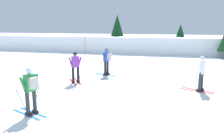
{
  "coord_description": "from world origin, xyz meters",
  "views": [
    {
      "loc": [
        2.35,
        -8.58,
        3.18
      ],
      "look_at": [
        -0.6,
        3.32,
        0.9
      ],
      "focal_mm": 37.1,
      "sensor_mm": 36.0,
      "label": 1
    }
  ],
  "objects_px": {
    "skier_white": "(201,73)",
    "skier_purple": "(75,66)",
    "conifer_far_right": "(117,30)",
    "skier_blue": "(107,60)",
    "conifer_far_centre": "(180,35)",
    "trail_marker_pole": "(85,50)",
    "skier_green": "(31,89)"
  },
  "relations": [
    {
      "from": "skier_blue",
      "to": "skier_green",
      "type": "distance_m",
      "value": 6.94
    },
    {
      "from": "conifer_far_right",
      "to": "conifer_far_centre",
      "type": "bearing_deg",
      "value": 0.12
    },
    {
      "from": "trail_marker_pole",
      "to": "conifer_far_right",
      "type": "relative_size",
      "value": 0.49
    },
    {
      "from": "skier_blue",
      "to": "skier_green",
      "type": "bearing_deg",
      "value": -97.26
    },
    {
      "from": "skier_green",
      "to": "conifer_far_centre",
      "type": "xyz_separation_m",
      "value": [
        5.75,
        19.85,
        1.01
      ]
    },
    {
      "from": "skier_blue",
      "to": "trail_marker_pole",
      "type": "bearing_deg",
      "value": 125.16
    },
    {
      "from": "skier_white",
      "to": "skier_purple",
      "type": "bearing_deg",
      "value": 179.15
    },
    {
      "from": "trail_marker_pole",
      "to": "skier_green",
      "type": "bearing_deg",
      "value": -79.13
    },
    {
      "from": "conifer_far_right",
      "to": "skier_blue",
      "type": "bearing_deg",
      "value": -80.2
    },
    {
      "from": "skier_purple",
      "to": "trail_marker_pole",
      "type": "distance_m",
      "value": 6.79
    },
    {
      "from": "skier_blue",
      "to": "skier_white",
      "type": "distance_m",
      "value": 5.78
    },
    {
      "from": "skier_blue",
      "to": "conifer_far_centre",
      "type": "height_order",
      "value": "conifer_far_centre"
    },
    {
      "from": "trail_marker_pole",
      "to": "conifer_far_centre",
      "type": "distance_m",
      "value": 11.77
    },
    {
      "from": "skier_blue",
      "to": "skier_white",
      "type": "relative_size",
      "value": 1.0
    },
    {
      "from": "skier_green",
      "to": "trail_marker_pole",
      "type": "relative_size",
      "value": 0.81
    },
    {
      "from": "skier_white",
      "to": "conifer_far_right",
      "type": "xyz_separation_m",
      "value": [
        -7.52,
        15.29,
        1.59
      ]
    },
    {
      "from": "skier_white",
      "to": "conifer_far_centre",
      "type": "height_order",
      "value": "conifer_far_centre"
    },
    {
      "from": "skier_blue",
      "to": "skier_white",
      "type": "bearing_deg",
      "value": -23.84
    },
    {
      "from": "skier_white",
      "to": "skier_blue",
      "type": "bearing_deg",
      "value": 156.16
    },
    {
      "from": "skier_blue",
      "to": "skier_white",
      "type": "xyz_separation_m",
      "value": [
        5.28,
        -2.34,
        -0.04
      ]
    },
    {
      "from": "skier_purple",
      "to": "skier_white",
      "type": "relative_size",
      "value": 1.0
    },
    {
      "from": "skier_blue",
      "to": "conifer_far_right",
      "type": "relative_size",
      "value": 0.4
    },
    {
      "from": "trail_marker_pole",
      "to": "conifer_far_centre",
      "type": "relative_size",
      "value": 0.67
    },
    {
      "from": "skier_white",
      "to": "skier_green",
      "type": "height_order",
      "value": "same"
    },
    {
      "from": "skier_blue",
      "to": "skier_green",
      "type": "height_order",
      "value": "same"
    },
    {
      "from": "conifer_far_right",
      "to": "conifer_far_centre",
      "type": "height_order",
      "value": "conifer_far_right"
    },
    {
      "from": "skier_blue",
      "to": "trail_marker_pole",
      "type": "distance_m",
      "value": 5.25
    },
    {
      "from": "skier_purple",
      "to": "skier_green",
      "type": "xyz_separation_m",
      "value": [
        0.28,
        -4.64,
        0.04
      ]
    },
    {
      "from": "conifer_far_right",
      "to": "trail_marker_pole",
      "type": "bearing_deg",
      "value": -95.19
    },
    {
      "from": "skier_blue",
      "to": "trail_marker_pole",
      "type": "height_order",
      "value": "trail_marker_pole"
    },
    {
      "from": "skier_purple",
      "to": "trail_marker_pole",
      "type": "bearing_deg",
      "value": 105.96
    },
    {
      "from": "skier_green",
      "to": "trail_marker_pole",
      "type": "distance_m",
      "value": 11.38
    }
  ]
}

